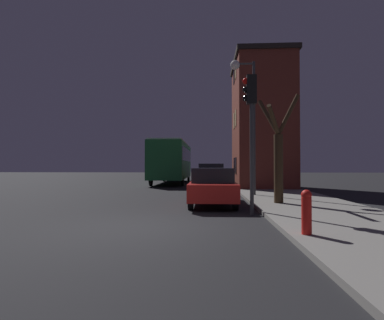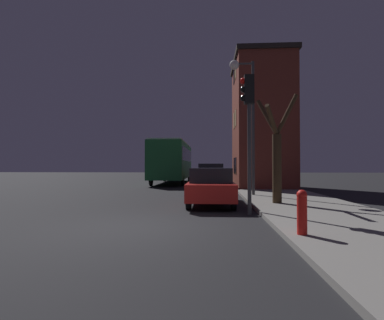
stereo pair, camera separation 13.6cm
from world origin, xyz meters
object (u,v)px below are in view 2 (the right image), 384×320
Objects in this scene: traffic_light at (248,114)px; car_near_lane at (211,186)px; bus at (172,159)px; car_mid_lane at (211,176)px; car_far_lane at (211,174)px; fire_hydrant at (302,211)px; streetlamp at (245,99)px; bare_tree at (276,154)px.

traffic_light reaches higher than car_near_lane.
car_mid_lane is at bearing -59.75° from bus.
fire_hydrant is (1.83, -21.02, -0.17)m from car_far_lane.
fire_hydrant is at bearing -82.50° from car_mid_lane.
bus reaches higher than car_far_lane.
streetlamp is 12.51m from bus.
fire_hydrant is at bearing -75.28° from bus.
bus reaches higher than car_near_lane.
streetlamp reaches higher than car_far_lane.
bus is 20.23m from fire_hydrant.
streetlamp is 6.95m from car_mid_lane.
traffic_light is at bearing -62.85° from car_near_lane.
car_mid_lane is at bearing 89.93° from car_near_lane.
bus is 2.35× the size of car_near_lane.
streetlamp is at bearing -66.15° from bus.
car_far_lane is at bearing 24.56° from bus.
car_near_lane is 5.75m from fire_hydrant.
bare_tree is 0.91× the size of car_far_lane.
streetlamp is at bearing 84.60° from traffic_light.
car_mid_lane is at bearing 97.50° from fire_hydrant.
traffic_light reaches higher than car_far_lane.
streetlamp is 1.50× the size of car_near_lane.
streetlamp is at bearing 60.23° from car_near_lane.
traffic_light is at bearing -83.83° from car_mid_lane.
traffic_light is at bearing -86.28° from car_far_lane.
car_near_lane is at bearing -90.01° from car_far_lane.
fire_hydrant is at bearing -96.83° from bare_tree.
car_near_lane is 15.57m from car_far_lane.
car_far_lane reaches higher than car_near_lane.
bare_tree is (1.29, 2.00, -1.16)m from traffic_light.
streetlamp reaches higher than car_near_lane.
car_near_lane is at bearing -76.82° from bus.
streetlamp is 4.28m from bare_tree.
bus is 3.85m from car_far_lane.
car_far_lane is (-1.16, 17.83, -2.35)m from traffic_light.
traffic_light reaches higher than fire_hydrant.
bare_tree is 0.40× the size of bus.
bus is 11.31× the size of fire_hydrant.
traffic_light is (-0.49, -5.15, -1.63)m from streetlamp.
bare_tree reaches higher than bus.
car_mid_lane is (-2.45, 8.66, -1.11)m from bare_tree.
bare_tree reaches higher than car_mid_lane.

